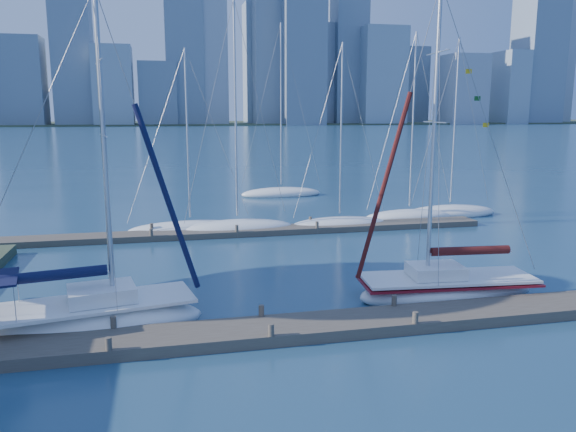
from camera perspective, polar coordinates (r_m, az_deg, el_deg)
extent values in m
plane|color=navy|center=(19.42, -2.23, -12.15)|extent=(700.00, 700.00, 0.00)
cube|color=#4C4338|center=(19.34, -2.24, -11.60)|extent=(26.00, 2.00, 0.40)
cube|color=#4C4338|center=(34.80, -3.76, -1.56)|extent=(30.00, 1.80, 0.36)
cube|color=#38472D|center=(337.72, -12.22, 9.13)|extent=(800.00, 100.00, 1.50)
ellipsoid|color=white|center=(21.20, -19.77, -10.12)|extent=(8.32, 4.03, 1.40)
cube|color=white|center=(20.98, -19.88, -8.44)|extent=(7.71, 3.72, 0.11)
cube|color=white|center=(20.91, -18.40, -7.47)|extent=(2.51, 2.08, 0.51)
cylinder|color=silver|center=(20.01, -18.16, 6.27)|extent=(0.17, 0.17, 10.49)
cylinder|color=silver|center=(20.65, -22.73, -5.82)|extent=(3.73, 0.79, 0.09)
cylinder|color=#0F1233|center=(20.63, -22.75, -5.58)|extent=(3.49, 1.01, 0.37)
ellipsoid|color=white|center=(24.06, 15.85, -7.44)|extent=(7.72, 3.13, 1.32)
cube|color=white|center=(23.88, 15.92, -6.03)|extent=(7.15, 2.88, 0.11)
cube|color=white|center=(23.59, 14.78, -5.40)|extent=(2.25, 1.78, 0.48)
cylinder|color=silver|center=(22.60, 14.59, 7.77)|extent=(0.16, 0.16, 11.28)
cylinder|color=silver|center=(23.99, 18.03, -3.57)|extent=(3.56, 0.41, 0.09)
cylinder|color=#41130D|center=(23.96, 18.04, -3.36)|extent=(3.30, 0.64, 0.35)
cube|color=maroon|center=(23.92, 15.90, -6.37)|extent=(7.31, 2.99, 0.09)
ellipsoid|color=white|center=(35.82, -9.88, -1.32)|extent=(7.97, 3.57, 1.07)
cylinder|color=silver|center=(35.09, -10.18, 8.13)|extent=(0.12, 0.12, 10.23)
ellipsoid|color=white|center=(35.47, -5.15, -1.29)|extent=(7.58, 4.91, 1.16)
cylinder|color=silver|center=(34.71, -5.35, 10.63)|extent=(0.13, 0.13, 12.97)
ellipsoid|color=white|center=(36.84, 5.26, -0.88)|extent=(6.71, 2.95, 1.05)
cylinder|color=silver|center=(36.12, 5.43, 8.69)|extent=(0.11, 0.11, 10.74)
ellipsoid|color=white|center=(40.23, 12.20, -0.09)|extent=(6.60, 2.53, 1.07)
cylinder|color=silver|center=(39.56, 12.58, 9.37)|extent=(0.12, 0.12, 11.69)
ellipsoid|color=white|center=(42.44, 16.13, 0.31)|extent=(7.36, 3.70, 1.17)
cylinder|color=silver|center=(41.81, 16.60, 9.20)|extent=(0.13, 0.13, 11.45)
ellipsoid|color=white|center=(50.35, -0.70, 2.30)|extent=(7.20, 2.33, 1.16)
cylinder|color=silver|center=(49.82, -0.72, 11.16)|extent=(0.13, 0.13, 13.84)
cube|color=slate|center=(312.61, -25.50, 12.22)|extent=(21.92, 17.63, 43.25)
cube|color=#8E99AB|center=(330.29, -20.80, 12.18)|extent=(15.27, 17.61, 40.48)
cube|color=#7E8FA3|center=(303.64, -17.31, 12.48)|extent=(19.14, 19.81, 39.52)
cube|color=slate|center=(304.42, -13.08, 11.98)|extent=(19.03, 16.86, 32.11)
cube|color=#8E99AB|center=(309.74, -8.34, 16.48)|extent=(21.36, 14.99, 79.18)
cube|color=#7E8FA3|center=(327.96, -3.00, 15.09)|extent=(15.78, 17.46, 66.08)
cube|color=slate|center=(306.42, 1.51, 15.60)|extent=(21.71, 18.95, 68.05)
cube|color=#8E99AB|center=(326.94, 4.37, 14.08)|extent=(14.35, 17.11, 54.57)
cube|color=#7E8FA3|center=(320.67, 9.47, 13.81)|extent=(23.98, 18.80, 52.03)
cube|color=slate|center=(360.30, 12.37, 12.80)|extent=(16.42, 17.52, 45.17)
cube|color=#8E99AB|center=(340.67, 17.21, 12.14)|extent=(21.79, 23.94, 38.35)
cube|color=#7E8FA3|center=(356.73, 21.55, 12.01)|extent=(13.47, 21.38, 41.04)
cube|color=slate|center=(371.50, 24.04, 14.55)|extent=(22.44, 23.60, 77.22)
cube|color=#8E99AB|center=(403.47, 25.61, 14.44)|extent=(15.22, 17.08, 82.64)
cube|color=slate|center=(314.95, -21.34, 19.65)|extent=(18.91, 18.00, 121.20)
cube|color=slate|center=(310.37, -10.57, 17.70)|extent=(19.10, 18.00, 93.18)
cube|color=slate|center=(315.43, -1.97, 17.65)|extent=(16.90, 18.00, 92.03)
cube|color=slate|center=(326.78, 6.18, 17.41)|extent=(17.92, 18.00, 92.74)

